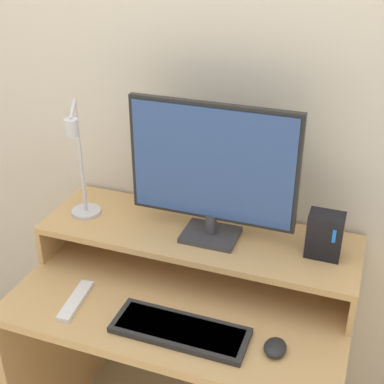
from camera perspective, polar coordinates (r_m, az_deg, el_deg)
wall_back at (r=1.78m, az=2.89°, el=8.81°), size 6.00×0.05×2.50m
desk at (r=1.89m, az=-0.91°, el=-16.20°), size 1.05×0.62×0.75m
monitor_shelf at (r=1.77m, az=0.66°, el=-4.89°), size 1.05×0.33×0.15m
monitor at (r=1.62m, az=2.15°, el=2.40°), size 0.53×0.14×0.45m
desk_lamp at (r=1.77m, az=-11.82°, el=2.18°), size 0.15×0.22×0.41m
router_dock at (r=1.66m, az=13.98°, el=-4.47°), size 0.11×0.08×0.14m
keyboard at (r=1.59m, az=-1.28°, el=-14.50°), size 0.40×0.14×0.02m
mouse at (r=1.55m, az=8.87°, el=-16.07°), size 0.06×0.08×0.03m
remote_control at (r=1.73m, az=-12.30°, el=-11.26°), size 0.06×0.19×0.02m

